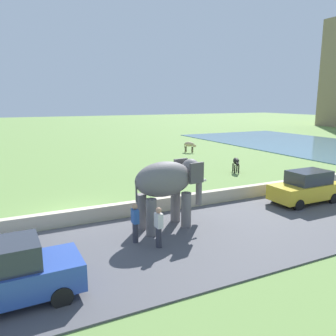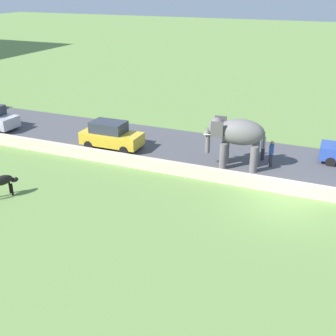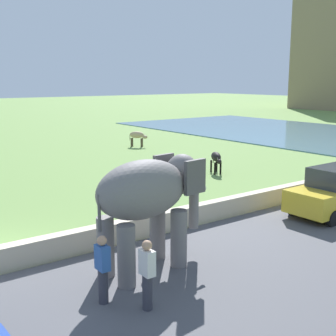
{
  "view_description": "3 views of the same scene",
  "coord_description": "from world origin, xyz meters",
  "px_view_note": "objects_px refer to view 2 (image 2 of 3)",
  "views": [
    {
      "loc": [
        15.95,
        -2.8,
        5.5
      ],
      "look_at": [
        -0.31,
        5.15,
        1.86
      ],
      "focal_mm": 35.83,
      "sensor_mm": 36.0,
      "label": 1
    },
    {
      "loc": [
        -19.68,
        -2.15,
        10.13
      ],
      "look_at": [
        -1.15,
        5.7,
        1.4
      ],
      "focal_mm": 46.21,
      "sensor_mm": 36.0,
      "label": 2
    },
    {
      "loc": [
        12.61,
        -2.91,
        4.96
      ],
      "look_at": [
        -0.16,
        6.61,
        1.8
      ],
      "focal_mm": 48.07,
      "sensor_mm": 36.0,
      "label": 3
    }
  ],
  "objects_px": {
    "person_trailing": "(263,147)",
    "car_yellow": "(111,135)",
    "elephant": "(237,135)",
    "person_beside_elephant": "(271,153)",
    "cow_black": "(3,181)"
  },
  "relations": [
    {
      "from": "person_beside_elephant",
      "to": "person_trailing",
      "type": "distance_m",
      "value": 1.03
    },
    {
      "from": "person_beside_elephant",
      "to": "person_trailing",
      "type": "height_order",
      "value": "same"
    },
    {
      "from": "person_trailing",
      "to": "car_yellow",
      "type": "distance_m",
      "value": 9.74
    },
    {
      "from": "person_beside_elephant",
      "to": "cow_black",
      "type": "bearing_deg",
      "value": 127.68
    },
    {
      "from": "elephant",
      "to": "person_trailing",
      "type": "xyz_separation_m",
      "value": [
        1.75,
        -1.26,
        -1.16
      ]
    },
    {
      "from": "person_trailing",
      "to": "cow_black",
      "type": "xyz_separation_m",
      "value": [
        -9.9,
        11.14,
        -0.04
      ]
    },
    {
      "from": "elephant",
      "to": "person_trailing",
      "type": "height_order",
      "value": "elephant"
    },
    {
      "from": "person_trailing",
      "to": "car_yellow",
      "type": "xyz_separation_m",
      "value": [
        -1.73,
        9.59,
        0.03
      ]
    },
    {
      "from": "elephant",
      "to": "car_yellow",
      "type": "relative_size",
      "value": 0.88
    },
    {
      "from": "person_beside_elephant",
      "to": "car_yellow",
      "type": "height_order",
      "value": "car_yellow"
    },
    {
      "from": "elephant",
      "to": "person_beside_elephant",
      "type": "xyz_separation_m",
      "value": [
        0.94,
        -1.89,
        -1.16
      ]
    },
    {
      "from": "car_yellow",
      "to": "cow_black",
      "type": "height_order",
      "value": "car_yellow"
    },
    {
      "from": "elephant",
      "to": "cow_black",
      "type": "xyz_separation_m",
      "value": [
        -8.15,
        9.88,
        -1.2
      ]
    },
    {
      "from": "person_trailing",
      "to": "cow_black",
      "type": "relative_size",
      "value": 1.18
    },
    {
      "from": "person_trailing",
      "to": "elephant",
      "type": "bearing_deg",
      "value": 144.2
    }
  ]
}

